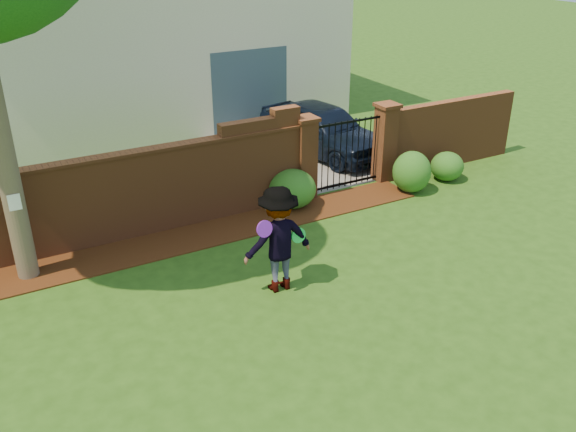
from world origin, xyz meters
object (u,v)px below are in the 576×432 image
man (279,240)px  frisbee_purple (265,229)px  frisbee_green (298,235)px  car (330,131)px

man → frisbee_purple: man is taller
man → frisbee_purple: size_ratio=6.75×
man → frisbee_green: size_ratio=7.03×
frisbee_purple → frisbee_green: (0.68, 0.12, -0.34)m
frisbee_purple → frisbee_green: 0.77m
frisbee_purple → frisbee_green: size_ratio=1.04×
car → frisbee_purple: size_ratio=14.58×
car → frisbee_green: (-4.01, -5.27, 0.30)m
man → car: bearing=-126.8°
man → frisbee_purple: (-0.37, -0.21, 0.39)m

